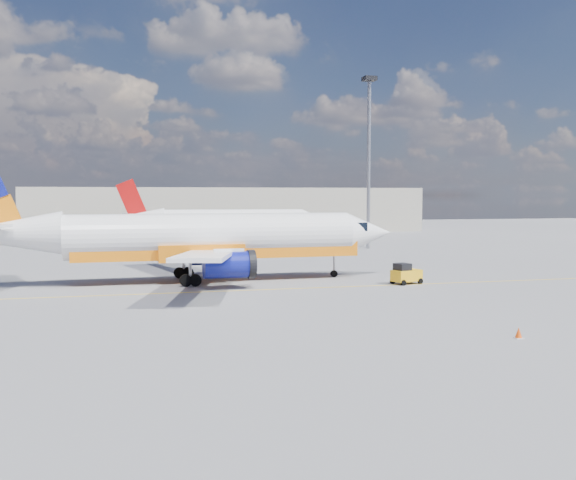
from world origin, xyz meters
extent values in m
plane|color=slate|center=(0.00, 0.00, 0.00)|extent=(240.00, 240.00, 0.00)
cube|color=yellow|center=(0.00, 3.00, 0.01)|extent=(70.00, 0.15, 0.01)
cube|color=#B6B09D|center=(5.00, 75.00, 4.00)|extent=(70.00, 14.00, 8.00)
cylinder|color=white|center=(-6.38, 8.36, 3.58)|extent=(21.95, 3.82, 3.38)
cone|color=white|center=(6.56, 8.62, 3.58)|extent=(4.05, 3.46, 3.38)
cone|color=white|center=(-20.80, 8.07, 3.93)|extent=(7.03, 3.35, 3.21)
cube|color=black|center=(5.16, 8.60, 4.13)|extent=(1.74, 2.32, 0.70)
cube|color=orange|center=(-5.88, 8.37, 2.44)|extent=(21.94, 3.23, 1.19)
cube|color=white|center=(-8.01, 15.30, 2.69)|extent=(6.19, 12.36, 0.80)
cube|color=white|center=(-7.73, 1.37, 2.69)|extent=(5.76, 12.35, 0.80)
cylinder|color=navy|center=(-5.97, 12.85, 1.74)|extent=(3.62, 1.96, 1.89)
cylinder|color=navy|center=(-5.79, 3.90, 1.74)|extent=(3.62, 1.96, 1.89)
cylinder|color=black|center=(-4.38, 12.88, 1.74)|extent=(0.54, 2.10, 2.09)
cylinder|color=black|center=(-4.20, 3.93, 1.74)|extent=(0.54, 2.10, 2.09)
cylinder|color=#9898A0|center=(3.57, 8.56, 1.24)|extent=(0.18, 0.18, 2.09)
cylinder|color=black|center=(3.57, 8.56, 0.28)|extent=(0.56, 0.25, 0.56)
cylinder|color=black|center=(-8.41, 10.71, 0.45)|extent=(0.90, 0.40, 0.90)
cylinder|color=black|center=(-8.32, 5.94, 0.45)|extent=(0.90, 0.40, 0.90)
cylinder|color=white|center=(1.83, 48.86, 3.18)|extent=(19.62, 4.33, 3.01)
cone|color=white|center=(13.31, 48.07, 3.18)|extent=(3.74, 3.24, 3.01)
cone|color=white|center=(-10.96, 49.74, 3.49)|extent=(6.37, 3.27, 2.86)
cube|color=black|center=(12.07, 48.16, 3.67)|extent=(1.64, 2.13, 0.62)
cube|color=white|center=(2.28, 48.83, 2.17)|extent=(19.58, 3.80, 1.06)
cube|color=white|center=(0.94, 55.13, 2.39)|extent=(4.64, 10.95, 0.71)
cube|color=white|center=(0.09, 42.77, 2.39)|extent=(5.96, 10.97, 0.71)
cylinder|color=white|center=(2.55, 52.80, 1.55)|extent=(3.29, 1.89, 1.68)
cylinder|color=white|center=(2.00, 44.86, 1.55)|extent=(3.29, 1.89, 1.68)
cylinder|color=black|center=(3.96, 52.70, 1.55)|extent=(0.57, 1.88, 1.86)
cylinder|color=black|center=(3.42, 44.76, 1.55)|extent=(0.57, 1.88, 1.86)
cube|color=#B30E0D|center=(-12.28, 49.83, 6.19)|extent=(4.16, 0.55, 5.52)
cube|color=white|center=(-12.09, 52.65, 4.07)|extent=(2.96, 4.76, 0.16)
cube|color=white|center=(-12.48, 47.00, 4.07)|extent=(3.46, 4.83, 0.16)
cylinder|color=#9898A0|center=(10.66, 48.25, 1.11)|extent=(0.17, 0.17, 1.86)
cylinder|color=black|center=(10.66, 48.25, 0.25)|extent=(0.51, 0.25, 0.50)
cylinder|color=black|center=(0.22, 51.10, 0.40)|extent=(0.82, 0.39, 0.80)
cylinder|color=black|center=(-0.08, 46.86, 0.40)|extent=(0.82, 0.39, 0.80)
cylinder|color=black|center=(6.61, 3.65, 0.21)|extent=(0.46, 0.30, 0.43)
cylinder|color=black|center=(6.99, 2.52, 0.21)|extent=(0.46, 0.30, 0.43)
cylinder|color=black|center=(8.22, 4.20, 0.21)|extent=(0.46, 0.30, 0.43)
cylinder|color=black|center=(8.60, 3.07, 0.21)|extent=(0.46, 0.30, 0.43)
cube|color=#F0AD15|center=(7.61, 3.36, 0.64)|extent=(2.48, 1.84, 0.85)
cube|color=black|center=(7.20, 3.22, 1.32)|extent=(1.30, 1.30, 0.51)
cube|color=white|center=(4.96, -14.96, 0.02)|extent=(0.38, 0.38, 0.04)
cone|color=#E64609|center=(4.96, -14.96, 0.28)|extent=(0.32, 0.32, 0.49)
cylinder|color=#9898A0|center=(16.41, 34.29, 10.34)|extent=(0.46, 0.46, 20.68)
cube|color=black|center=(16.41, 34.29, 20.99)|extent=(1.55, 1.55, 0.52)
camera|label=1|loc=(-12.59, -41.01, 6.67)|focal=40.00mm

